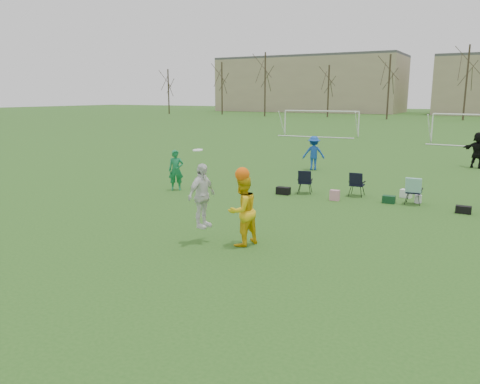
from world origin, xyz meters
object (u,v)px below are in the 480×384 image
Objects in this scene: fielder_blue at (314,153)px; fielder_black at (478,150)px; center_contest at (227,204)px; goal_left at (321,116)px; fielder_green_near at (176,170)px.

fielder_black is at bearing -170.09° from fielder_blue.
center_contest is 0.35× the size of goal_left.
center_contest is (2.45, -13.23, 0.20)m from fielder_blue.
center_contest is (5.61, -5.23, 0.25)m from fielder_green_near.
fielder_green_near is 8.60m from fielder_blue.
fielder_black is (10.81, 13.03, 0.13)m from fielder_green_near.
fielder_green_near is at bearing 45.14° from fielder_blue.
fielder_black is (7.66, 5.02, 0.08)m from fielder_blue.
center_contest is at bearing 98.08° from fielder_black.
goal_left reaches higher than fielder_black.
fielder_blue is at bearing 100.51° from center_contest.
center_contest is at bearing 77.16° from fielder_blue.
center_contest is at bearing -79.56° from goal_left.
fielder_blue is 0.92× the size of fielder_black.
fielder_black is at bearing 15.30° from fielder_green_near.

